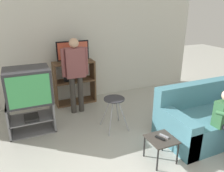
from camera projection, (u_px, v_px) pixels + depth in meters
wall_back at (71, 44)px, 4.86m from camera, size 6.40×0.06×2.60m
tv_stand at (31, 117)px, 3.82m from camera, size 0.76×0.48×0.56m
television_main at (28, 86)px, 3.62m from camera, size 0.72×0.56×0.59m
media_shelf at (74, 82)px, 4.90m from camera, size 0.90×0.36×0.96m
television_flat at (73, 52)px, 4.65m from camera, size 0.69×0.20×0.45m
folding_stool at (114, 104)px, 3.84m from camera, size 0.41×0.44×0.59m
snack_table at (161, 142)px, 3.06m from camera, size 0.38×0.38×0.36m
remote_control_black at (160, 138)px, 3.03m from camera, size 0.09×0.15×0.02m
remote_control_white at (164, 136)px, 3.08m from camera, size 0.09×0.15×0.02m
couch at (207, 119)px, 3.70m from camera, size 1.65×0.91×0.86m
person_standing_adult at (75, 69)px, 4.30m from camera, size 0.53×0.20×1.54m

